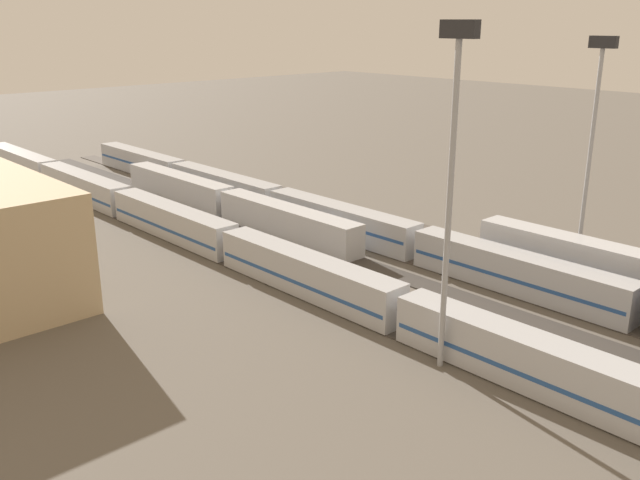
{
  "coord_description": "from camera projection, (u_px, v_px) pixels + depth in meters",
  "views": [
    {
      "loc": [
        -56.04,
        53.12,
        25.07
      ],
      "look_at": [
        -4.26,
        5.42,
        2.5
      ],
      "focal_mm": 38.73,
      "sensor_mm": 36.0,
      "label": 1
    }
  ],
  "objects": [
    {
      "name": "train_on_track_5",
      "position": [
        220.0,
        240.0,
        75.45
      ],
      "size": [
        139.0,
        3.06,
        4.4
      ],
      "color": "#285193",
      "rests_on": "ground_plane"
    },
    {
      "name": "light_mast_0",
      "position": [
        594.0,
        119.0,
        70.6
      ],
      "size": [
        2.8,
        0.7,
        23.53
      ],
      "color": "#9EA0A5",
      "rests_on": "ground_plane"
    },
    {
      "name": "track_bed_0",
      "position": [
        399.0,
        222.0,
        89.22
      ],
      "size": [
        140.0,
        2.8,
        0.12
      ],
      "primitive_type": "cube",
      "color": "#4C443D",
      "rests_on": "ground_plane"
    },
    {
      "name": "ground_plane",
      "position": [
        329.0,
        243.0,
        81.17
      ],
      "size": [
        400.0,
        400.0,
        0.0
      ],
      "primitive_type": "plane",
      "color": "#60594F"
    },
    {
      "name": "track_bed_4",
      "position": [
        280.0,
        256.0,
        76.32
      ],
      "size": [
        140.0,
        2.8,
        0.12
      ],
      "primitive_type": "cube",
      "color": "#4C443D",
      "rests_on": "ground_plane"
    },
    {
      "name": "light_mast_1",
      "position": [
        452.0,
        155.0,
        47.47
      ],
      "size": [
        2.8,
        0.7,
        25.06
      ],
      "color": "#9EA0A5",
      "rests_on": "ground_plane"
    },
    {
      "name": "track_bed_5",
      "position": [
        244.0,
        267.0,
        73.09
      ],
      "size": [
        140.0,
        2.8,
        0.12
      ],
      "primitive_type": "cube",
      "color": "#3D3833",
      "rests_on": "ground_plane"
    },
    {
      "name": "train_on_track_3",
      "position": [
        228.0,
        203.0,
        90.72
      ],
      "size": [
        47.2,
        3.0,
        3.8
      ],
      "color": "silver",
      "rests_on": "ground_plane"
    },
    {
      "name": "train_on_track_2",
      "position": [
        328.0,
        217.0,
        84.16
      ],
      "size": [
        114.8,
        3.06,
        4.4
      ],
      "color": "black",
      "rests_on": "ground_plane"
    },
    {
      "name": "track_bed_3",
      "position": [
        314.0,
        247.0,
        79.54
      ],
      "size": [
        140.0,
        2.8,
        0.12
      ],
      "primitive_type": "cube",
      "color": "#3D3833",
      "rests_on": "ground_plane"
    },
    {
      "name": "track_bed_1",
      "position": [
        373.0,
        230.0,
        85.99
      ],
      "size": [
        140.0,
        2.8,
        0.12
      ],
      "primitive_type": "cube",
      "color": "#4C443D",
      "rests_on": "ground_plane"
    },
    {
      "name": "track_bed_2",
      "position": [
        344.0,
        238.0,
        82.77
      ],
      "size": [
        140.0,
        2.8,
        0.12
      ],
      "primitive_type": "cube",
      "color": "#4C443D",
      "rests_on": "ground_plane"
    }
  ]
}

